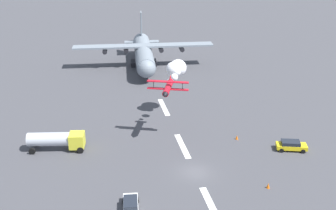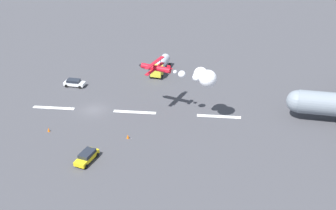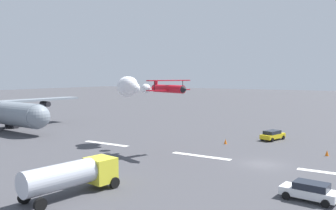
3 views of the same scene
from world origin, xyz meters
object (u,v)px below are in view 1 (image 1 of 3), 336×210
Objects in this scene: stunt_biplane_red at (175,71)px; followme_car_yellow at (291,145)px; fuel_tanker_truck at (57,140)px; traffic_cone_near at (268,186)px; cargo_transport_plane at (144,54)px; airport_staff_sedan at (131,205)px; traffic_cone_far at (237,137)px.

followme_car_yellow is (-15.89, -14.77, -7.69)m from stunt_biplane_red.
fuel_tanker_truck is 11.70× the size of traffic_cone_near.
cargo_transport_plane is 47.52m from followme_car_yellow.
stunt_biplane_red is at bearing 42.90° from followme_car_yellow.
stunt_biplane_red reaches higher than traffic_cone_near.
traffic_cone_far is (15.14, -18.89, -0.44)m from airport_staff_sedan.
airport_staff_sedan is 6.00× the size of traffic_cone_near.
cargo_transport_plane reaches higher than fuel_tanker_truck.
airport_staff_sedan is at bearing 170.04° from cargo_transport_plane.
cargo_transport_plane reaches higher than followme_car_yellow.
traffic_cone_far is at bearing 54.23° from followme_car_yellow.
traffic_cone_far is (4.99, 6.92, -0.44)m from followme_car_yellow.
fuel_tanker_truck is at bearing 59.76° from traffic_cone_near.
airport_staff_sedan is 24.22m from traffic_cone_far.
traffic_cone_far is (13.93, -0.69, 0.00)m from traffic_cone_near.
followme_car_yellow reaches higher than traffic_cone_near.
fuel_tanker_truck reaches higher than traffic_cone_far.
traffic_cone_near is 13.95m from traffic_cone_far.
fuel_tanker_truck is 1.79× the size of followme_car_yellow.
stunt_biplane_red reaches higher than fuel_tanker_truck.
followme_car_yellow is at bearing -137.10° from stunt_biplane_red.
cargo_transport_plane is at bearing -26.61° from fuel_tanker_truck.
traffic_cone_near is at bearing 177.17° from traffic_cone_far.
followme_car_yellow is 1.09× the size of airport_staff_sedan.
stunt_biplane_red is 19.22× the size of traffic_cone_near.
airport_staff_sedan reaches higher than traffic_cone_far.
stunt_biplane_red is 27.09m from traffic_cone_near.
cargo_transport_plane is 42.05m from fuel_tanker_truck.
fuel_tanker_truck is 31.75m from traffic_cone_near.
fuel_tanker_truck reaches higher than airport_staff_sedan.
fuel_tanker_truck reaches higher than traffic_cone_near.
fuel_tanker_truck is at bearing 113.63° from stunt_biplane_red.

